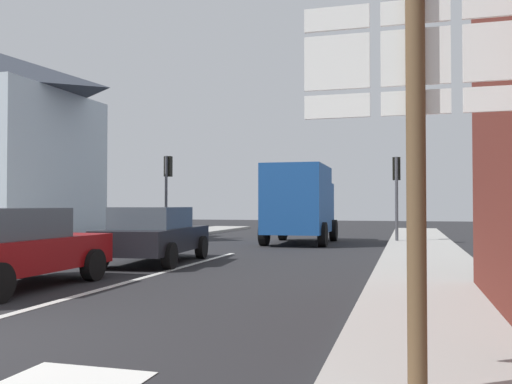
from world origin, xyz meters
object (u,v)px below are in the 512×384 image
at_px(sedan_far, 154,234).
at_px(route_sign_post, 416,139).
at_px(delivery_truck, 300,202).
at_px(traffic_light_far_left, 168,178).
at_px(traffic_light_far_right, 397,180).
at_px(sedan_near, 7,247).

relative_size(sedan_far, route_sign_post, 1.35).
relative_size(delivery_truck, traffic_light_far_left, 1.36).
xyz_separation_m(delivery_truck, route_sign_post, (4.17, -17.23, 0.35)).
bearing_deg(route_sign_post, sedan_far, 125.71).
distance_m(sedan_far, route_sign_post, 11.19).
bearing_deg(traffic_light_far_right, sedan_far, -123.73).
xyz_separation_m(sedan_near, route_sign_post, (7.05, -4.20, 1.24)).
distance_m(sedan_near, sedan_far, 4.86).
bearing_deg(sedan_far, route_sign_post, -54.29).
height_order(sedan_near, sedan_far, same).
distance_m(sedan_far, traffic_light_far_right, 10.98).
bearing_deg(sedan_near, sedan_far, 83.34).
bearing_deg(route_sign_post, traffic_light_far_right, 91.49).
height_order(delivery_truck, traffic_light_far_right, traffic_light_far_right).
distance_m(sedan_near, traffic_light_far_right, 15.43).
height_order(sedan_far, route_sign_post, route_sign_post).
bearing_deg(sedan_far, sedan_near, -96.66).
distance_m(sedan_near, traffic_light_far_left, 14.47).
bearing_deg(traffic_light_far_left, route_sign_post, -60.43).
relative_size(sedan_far, delivery_truck, 0.86).
bearing_deg(route_sign_post, sedan_near, 149.20).
relative_size(traffic_light_far_right, traffic_light_far_left, 0.92).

